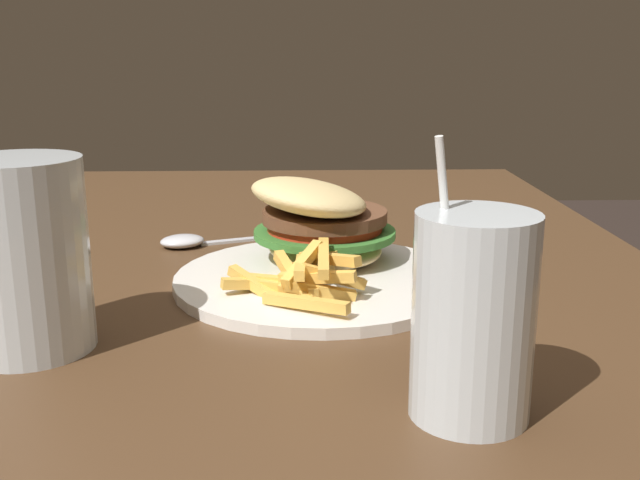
{
  "coord_description": "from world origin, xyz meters",
  "views": [
    {
      "loc": [
        -0.71,
        -0.21,
        0.99
      ],
      "look_at": [
        -0.04,
        -0.23,
        0.82
      ],
      "focal_mm": 42.0,
      "sensor_mm": 36.0,
      "label": 1
    }
  ],
  "objects_px": {
    "juice_glass": "(473,322)",
    "meal_plate_near": "(318,244)",
    "spoon": "(190,241)",
    "beer_glass": "(23,258)"
  },
  "relations": [
    {
      "from": "beer_glass",
      "to": "spoon",
      "type": "bearing_deg",
      "value": -15.44
    },
    {
      "from": "juice_glass",
      "to": "spoon",
      "type": "relative_size",
      "value": 1.1
    },
    {
      "from": "meal_plate_near",
      "to": "beer_glass",
      "type": "height_order",
      "value": "beer_glass"
    },
    {
      "from": "juice_glass",
      "to": "spoon",
      "type": "bearing_deg",
      "value": 29.34
    },
    {
      "from": "beer_glass",
      "to": "juice_glass",
      "type": "xyz_separation_m",
      "value": [
        -0.11,
        -0.3,
        -0.01
      ]
    },
    {
      "from": "beer_glass",
      "to": "juice_glass",
      "type": "distance_m",
      "value": 0.32
    },
    {
      "from": "spoon",
      "to": "juice_glass",
      "type": "bearing_deg",
      "value": 99.51
    },
    {
      "from": "meal_plate_near",
      "to": "spoon",
      "type": "height_order",
      "value": "meal_plate_near"
    },
    {
      "from": "juice_glass",
      "to": "meal_plate_near",
      "type": "bearing_deg",
      "value": 16.41
    },
    {
      "from": "beer_glass",
      "to": "juice_glass",
      "type": "height_order",
      "value": "juice_glass"
    }
  ]
}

